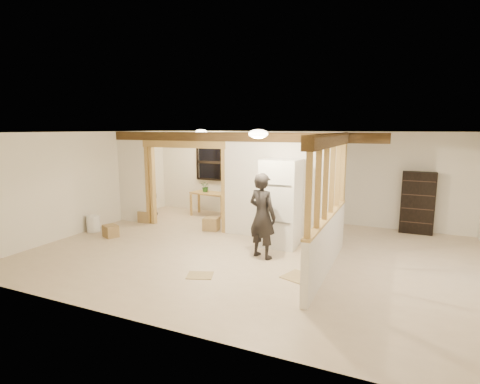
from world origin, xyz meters
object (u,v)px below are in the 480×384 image
at_px(refrigerator, 281,203).
at_px(bookshelf, 418,203).
at_px(work_table, 210,204).
at_px(shop_vac, 149,205).
at_px(woman, 262,216).

xyz_separation_m(refrigerator, bookshelf, (2.78, 2.30, -0.19)).
relative_size(work_table, shop_vac, 1.73).
distance_m(woman, work_table, 3.95).
bearing_deg(shop_vac, refrigerator, -15.17).
height_order(woman, bookshelf, woman).
relative_size(refrigerator, woman, 1.12).
height_order(refrigerator, work_table, refrigerator).
bearing_deg(woman, refrigerator, -77.05).
distance_m(refrigerator, woman, 0.93).
bearing_deg(refrigerator, work_table, 145.89).
height_order(refrigerator, shop_vac, refrigerator).
relative_size(woman, work_table, 1.54).
bearing_deg(shop_vac, bookshelf, 8.36).
bearing_deg(bookshelf, shop_vac, -171.64).
distance_m(work_table, shop_vac, 1.83).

